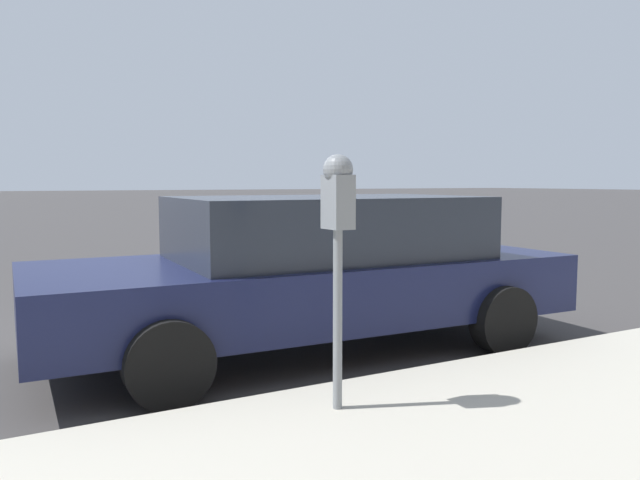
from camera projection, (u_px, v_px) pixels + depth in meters
The scene contains 3 objects.
ground_plane at pixel (216, 336), 6.44m from camera, with size 220.00×220.00×0.00m, color #3D3A3A.
parking_meter at pixel (338, 215), 3.92m from camera, with size 0.21×0.19×1.63m.
car_navy at pixel (314, 269), 5.91m from camera, with size 2.25×5.04×1.45m.
Camera 1 is at (-6.07, 2.06, 1.60)m, focal length 35.00 mm.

